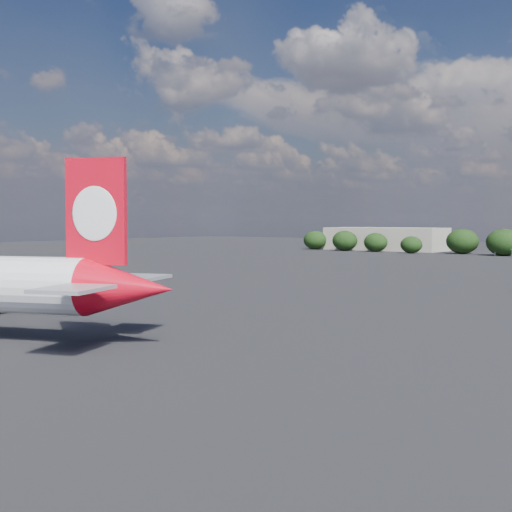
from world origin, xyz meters
The scene contains 3 objects.
ground centered at (0.00, 60.00, 0.00)m, with size 500.00×500.00×0.00m, color black.
terminal_building centered at (-65.00, 192.00, 4.00)m, with size 42.00×16.00×8.00m.
highway_sign centered at (-18.00, 176.00, 3.13)m, with size 6.00×0.30×4.50m.
Camera 1 is at (52.38, -35.16, 11.12)m, focal length 50.00 mm.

